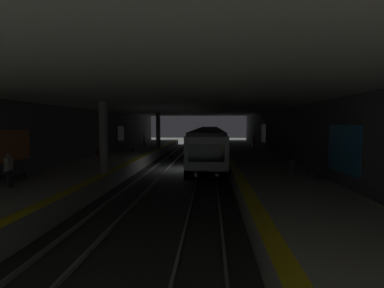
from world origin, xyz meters
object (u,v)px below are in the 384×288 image
object	(u,v)px
backpack_on_floor	(134,150)
trash_bin	(292,166)
bench_right_mid	(126,144)
pillar_near	(104,138)
metro_train	(209,141)
bench_right_near	(15,171)
person_waiting_near	(144,140)
person_standing_far	(254,141)
bench_left_mid	(281,154)
pillar_far	(158,130)
bench_left_near	(314,169)
person_walking_mid	(9,169)
suitcase_rolling	(98,153)

from	to	relation	value
backpack_on_floor	trash_bin	size ratio (longest dim) A/B	0.47
bench_right_mid	pillar_near	bearing A→B (deg)	-167.50
metro_train	backpack_on_floor	xyz separation A→B (m)	(-3.73, 8.55, -0.78)
bench_right_near	person_waiting_near	bearing A→B (deg)	-3.37
person_standing_far	backpack_on_floor	xyz separation A→B (m)	(-5.09, 14.35, -0.75)
bench_left_mid	person_standing_far	xyz separation A→B (m)	(12.28, 0.54, 0.43)
bench_left_mid	backpack_on_floor	bearing A→B (deg)	64.24
person_waiting_near	person_standing_far	bearing A→B (deg)	-102.24
bench_left_mid	bench_right_mid	distance (m)	20.53
pillar_far	bench_left_mid	xyz separation A→B (m)	(-11.88, -12.88, -1.75)
pillar_far	person_standing_far	world-z (taller)	pillar_far
pillar_near	bench_left_near	xyz separation A→B (m)	(-0.66, -12.88, -1.75)
bench_left_near	bench_right_near	bearing A→B (deg)	96.25
pillar_near	person_walking_mid	world-z (taller)	pillar_near
person_waiting_near	person_standing_far	world-z (taller)	person_standing_far
bench_right_mid	person_waiting_near	world-z (taller)	person_waiting_near
metro_train	bench_right_mid	bearing A→B (deg)	87.30
person_walking_mid	person_standing_far	distance (m)	28.72
bench_left_near	trash_bin	world-z (taller)	bench_left_near
pillar_near	person_standing_far	bearing A→B (deg)	-32.02
person_standing_far	bench_right_mid	bearing A→B (deg)	92.98
bench_left_near	suitcase_rolling	distance (m)	19.84
pillar_far	metro_train	size ratio (longest dim) A/B	0.12
suitcase_rolling	bench_right_mid	bearing A→B (deg)	0.42
suitcase_rolling	trash_bin	distance (m)	18.28
person_walking_mid	person_standing_far	bearing A→B (deg)	-32.83
metro_train	person_standing_far	bearing A→B (deg)	-76.74
pillar_far	bench_left_mid	world-z (taller)	pillar_far
person_walking_mid	trash_bin	distance (m)	16.38
bench_right_near	person_standing_far	size ratio (longest dim) A/B	0.98
metro_train	bench_left_mid	xyz separation A→B (m)	(-10.91, -6.33, -0.45)
bench_left_near	bench_right_mid	xyz separation A→B (m)	(19.54, 17.07, 0.00)
bench_left_mid	person_waiting_near	bearing A→B (deg)	45.06
person_waiting_near	bench_right_near	bearing A→B (deg)	176.63
pillar_far	bench_left_near	bearing A→B (deg)	-147.21
metro_train	person_walking_mid	size ratio (longest dim) A/B	21.78
pillar_far	bench_right_mid	bearing A→B (deg)	96.33
trash_bin	bench_left_near	bearing A→B (deg)	-158.73
person_walking_mid	person_waiting_near	bearing A→B (deg)	-1.14
bench_right_mid	trash_bin	xyz separation A→B (m)	(-17.65, -16.33, -0.10)
suitcase_rolling	bench_left_near	bearing A→B (deg)	-121.02
bench_left_mid	suitcase_rolling	bearing A→B (deg)	82.96
suitcase_rolling	trash_bin	xyz separation A→B (m)	(-8.34, -16.27, 0.09)
bench_right_mid	pillar_far	bearing A→B (deg)	-83.67
person_waiting_near	trash_bin	world-z (taller)	person_waiting_near
metro_train	trash_bin	bearing A→B (deg)	-161.91
trash_bin	bench_left_mid	bearing A→B (deg)	-6.72
bench_left_near	bench_right_near	xyz separation A→B (m)	(-1.87, 17.07, 0.00)
pillar_far	metro_train	world-z (taller)	pillar_far
pillar_near	bench_right_near	world-z (taller)	pillar_near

